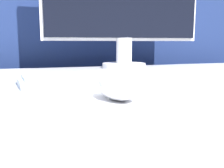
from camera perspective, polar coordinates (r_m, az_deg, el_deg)
The scene contains 3 objects.
partition_panel at distance 1.29m, azimuth -12.90°, elevation -0.10°, with size 5.00×0.03×1.24m.
computer_mouse_near at distance 0.48m, azimuth 1.14°, elevation -0.83°, with size 0.08×0.12×0.04m.
keyboard at distance 0.70m, azimuth -4.20°, elevation 1.35°, with size 0.39×0.17×0.02m.
Camera 1 is at (-0.09, -0.68, 0.82)m, focal length 42.00 mm.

